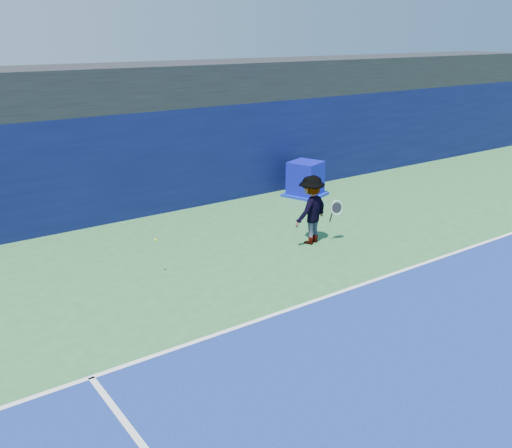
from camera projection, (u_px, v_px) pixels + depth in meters
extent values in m
plane|color=#306C37|center=(454.00, 362.00, 9.31)|extent=(80.00, 80.00, 0.00)
cube|color=white|center=(330.00, 296.00, 11.62)|extent=(24.00, 0.10, 0.01)
cube|color=black|center=(142.00, 85.00, 17.03)|extent=(36.00, 3.00, 1.20)
cube|color=#0B103D|center=(160.00, 160.00, 16.93)|extent=(36.00, 1.00, 3.00)
cube|color=#0B0C9F|center=(305.00, 179.00, 18.56)|extent=(1.20, 1.20, 1.13)
cube|color=#0C1EA9|center=(305.00, 194.00, 18.73)|extent=(1.50, 1.50, 0.08)
imported|color=white|center=(311.00, 210.00, 14.29)|extent=(1.26, 0.92, 1.75)
cylinder|color=black|center=(331.00, 218.00, 14.41)|extent=(0.08, 0.15, 0.28)
torus|color=white|center=(337.00, 208.00, 14.37)|extent=(0.32, 0.18, 0.31)
cylinder|color=black|center=(337.00, 208.00, 14.37)|extent=(0.27, 0.14, 0.27)
sphere|color=#C0E519|center=(156.00, 240.00, 12.38)|extent=(0.07, 0.07, 0.07)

